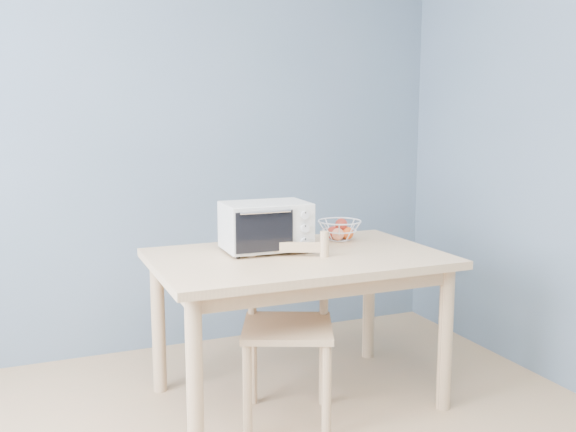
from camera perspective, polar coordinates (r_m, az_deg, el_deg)
name	(u,v)px	position (r m, az deg, el deg)	size (l,w,h in m)	color
room	(262,165)	(1.68, -2.31, 4.58)	(4.01, 4.51, 2.61)	#A4845B
dining_table	(297,275)	(3.17, 0.85, -5.23)	(1.40, 0.90, 0.75)	#DDB784
toaster_oven	(263,226)	(3.19, -2.27, -0.89)	(0.43, 0.32, 0.25)	silver
fruit_basket	(339,230)	(3.49, 4.58, -1.24)	(0.30, 0.30, 0.12)	white
dining_chair	(288,329)	(3.05, -0.03, -10.03)	(0.54, 0.54, 0.87)	#DDB784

